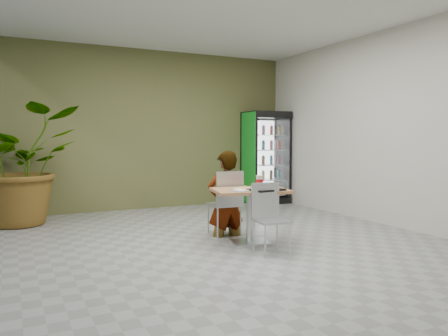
# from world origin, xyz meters

# --- Properties ---
(ground) EXTENTS (7.00, 7.00, 0.00)m
(ground) POSITION_xyz_m (0.00, 0.00, 0.00)
(ground) COLOR gray
(ground) RESTS_ON ground
(room_envelope) EXTENTS (6.00, 7.00, 3.20)m
(room_envelope) POSITION_xyz_m (0.00, 0.00, 1.60)
(room_envelope) COLOR beige
(room_envelope) RESTS_ON ground
(dining_table) EXTENTS (1.10, 0.87, 0.75)m
(dining_table) POSITION_xyz_m (0.34, -0.03, 0.54)
(dining_table) COLOR #B2724C
(dining_table) RESTS_ON ground
(chair_far) EXTENTS (0.44, 0.45, 0.96)m
(chair_far) POSITION_xyz_m (0.27, 0.53, 0.56)
(chair_far) COLOR #B9BBBF
(chair_far) RESTS_ON ground
(chair_near) EXTENTS (0.42, 0.43, 0.87)m
(chair_near) POSITION_xyz_m (0.35, -0.48, 0.51)
(chair_near) COLOR #B9BBBF
(chair_near) RESTS_ON ground
(seated_woman) EXTENTS (0.59, 0.39, 1.55)m
(seated_woman) POSITION_xyz_m (0.27, 0.58, 0.48)
(seated_woman) COLOR black
(seated_woman) RESTS_ON ground
(pizza_plate) EXTENTS (0.35, 0.34, 0.03)m
(pizza_plate) POSITION_xyz_m (0.25, 0.03, 0.77)
(pizza_plate) COLOR white
(pizza_plate) RESTS_ON dining_table
(soda_cup) EXTENTS (0.10, 0.10, 0.18)m
(soda_cup) POSITION_xyz_m (0.50, 0.00, 0.84)
(soda_cup) COLOR white
(soda_cup) RESTS_ON dining_table
(napkin_stack) EXTENTS (0.21, 0.21, 0.02)m
(napkin_stack) POSITION_xyz_m (0.10, -0.20, 0.76)
(napkin_stack) COLOR white
(napkin_stack) RESTS_ON dining_table
(cafeteria_tray) EXTENTS (0.47, 0.37, 0.02)m
(cafeteria_tray) POSITION_xyz_m (0.45, -0.26, 0.76)
(cafeteria_tray) COLOR black
(cafeteria_tray) RESTS_ON dining_table
(beverage_fridge) EXTENTS (0.95, 0.75, 2.01)m
(beverage_fridge) POSITION_xyz_m (2.52, 3.12, 1.00)
(beverage_fridge) COLOR black
(beverage_fridge) RESTS_ON ground
(potted_plant) EXTENTS (2.25, 2.12, 1.99)m
(potted_plant) POSITION_xyz_m (-2.40, 2.84, 0.99)
(potted_plant) COLOR #276127
(potted_plant) RESTS_ON ground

